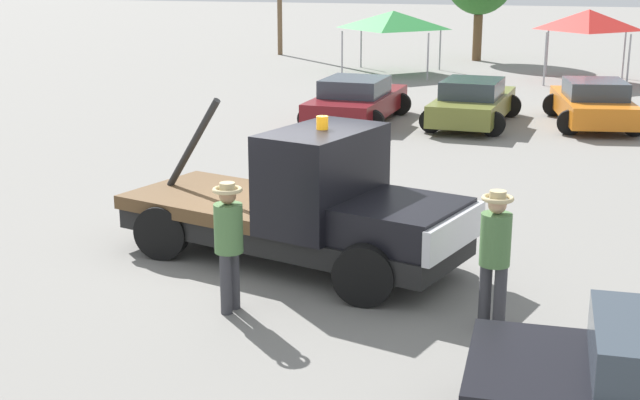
{
  "coord_description": "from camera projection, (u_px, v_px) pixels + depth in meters",
  "views": [
    {
      "loc": [
        4.02,
        -12.89,
        4.71
      ],
      "look_at": [
        0.5,
        0.0,
        1.05
      ],
      "focal_mm": 50.0,
      "sensor_mm": 36.0,
      "label": 1
    }
  ],
  "objects": [
    {
      "name": "canopy_tent_green",
      "position": [
        393.0,
        20.0,
        36.59
      ],
      "size": [
        3.54,
        3.54,
        2.57
      ],
      "color": "#9E9EA3",
      "rests_on": "ground"
    },
    {
      "name": "parked_car_orange",
      "position": [
        593.0,
        103.0,
        25.51
      ],
      "size": [
        2.85,
        4.66,
        1.34
      ],
      "rotation": [
        0.0,
        0.0,
        1.73
      ],
      "color": "orange",
      "rests_on": "ground"
    },
    {
      "name": "traffic_cone",
      "position": [
        268.0,
        194.0,
        17.31
      ],
      "size": [
        0.4,
        0.4,
        0.55
      ],
      "color": "black",
      "rests_on": "ground"
    },
    {
      "name": "parked_car_maroon",
      "position": [
        357.0,
        101.0,
        25.98
      ],
      "size": [
        2.66,
        4.91,
        1.34
      ],
      "rotation": [
        0.0,
        0.0,
        1.52
      ],
      "color": "maroon",
      "rests_on": "ground"
    },
    {
      "name": "ground_plane",
      "position": [
        290.0,
        261.0,
        14.26
      ],
      "size": [
        160.0,
        160.0,
        0.0
      ],
      "primitive_type": "plane",
      "color": "gray"
    },
    {
      "name": "person_near_truck",
      "position": [
        495.0,
        248.0,
        11.42
      ],
      "size": [
        0.41,
        0.41,
        1.86
      ],
      "rotation": [
        0.0,
        0.0,
        1.12
      ],
      "color": "#38383D",
      "rests_on": "ground"
    },
    {
      "name": "parked_car_olive",
      "position": [
        473.0,
        103.0,
        25.66
      ],
      "size": [
        2.61,
        4.83,
        1.34
      ],
      "rotation": [
        0.0,
        0.0,
        1.49
      ],
      "color": "olive",
      "rests_on": "ground"
    },
    {
      "name": "person_at_hood",
      "position": [
        229.0,
        236.0,
        11.98
      ],
      "size": [
        0.4,
        0.4,
        1.82
      ],
      "rotation": [
        0.0,
        0.0,
        6.12
      ],
      "color": "#38383D",
      "rests_on": "ground"
    },
    {
      "name": "tow_truck",
      "position": [
        308.0,
        208.0,
        13.83
      ],
      "size": [
        6.0,
        3.57,
        2.51
      ],
      "rotation": [
        0.0,
        0.0,
        -0.3
      ],
      "color": "black",
      "rests_on": "ground"
    },
    {
      "name": "canopy_tent_red",
      "position": [
        589.0,
        20.0,
        34.05
      ],
      "size": [
        3.05,
        3.05,
        2.77
      ],
      "color": "#9E9EA3",
      "rests_on": "ground"
    }
  ]
}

